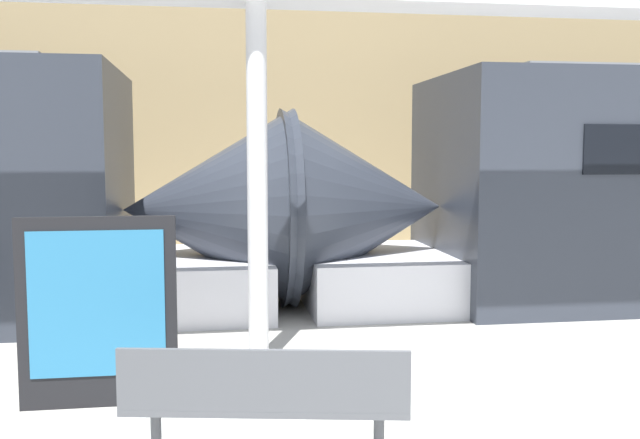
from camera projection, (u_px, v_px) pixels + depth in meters
name	position (u px, v px, depth m)	size (l,w,h in m)	color
station_wall	(268.00, 130.00, 14.04)	(56.00, 0.20, 5.00)	tan
bench_near	(265.00, 397.00, 4.47)	(1.85, 0.76, 0.87)	#4C4F54
poster_board	(98.00, 312.00, 5.72)	(1.25, 0.07, 1.55)	black
support_column_near	(257.00, 187.00, 6.82)	(0.20, 0.20, 3.45)	silver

